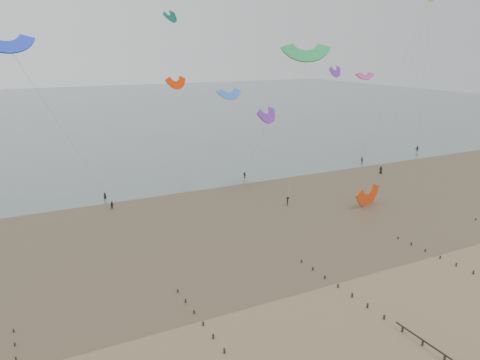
{
  "coord_description": "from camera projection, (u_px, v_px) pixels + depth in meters",
  "views": [
    {
      "loc": [
        -30.48,
        -36.52,
        28.4
      ],
      "look_at": [
        2.68,
        28.0,
        8.0
      ],
      "focal_mm": 35.0,
      "sensor_mm": 36.0,
      "label": 1
    }
  ],
  "objects": [
    {
      "name": "ground",
      "position": [
        333.0,
        312.0,
        52.37
      ],
      "size": [
        500.0,
        500.0,
        0.0
      ],
      "primitive_type": "plane",
      "color": "brown",
      "rests_on": "ground"
    },
    {
      "name": "sea_and_shore",
      "position": [
        188.0,
        221.0,
        80.03
      ],
      "size": [
        500.0,
        665.0,
        0.03
      ],
      "color": "#475654",
      "rests_on": "ground"
    },
    {
      "name": "kitesurfer_lead",
      "position": [
        105.0,
        196.0,
        90.54
      ],
      "size": [
        0.65,
        0.48,
        1.65
      ],
      "primitive_type": "imported",
      "rotation": [
        0.0,
        0.0,
        2.99
      ],
      "color": "black",
      "rests_on": "ground"
    },
    {
      "name": "kitesurfers",
      "position": [
        331.0,
        172.0,
        108.77
      ],
      "size": [
        90.02,
        24.34,
        1.76
      ],
      "color": "black",
      "rests_on": "ground"
    },
    {
      "name": "grounded_kite",
      "position": [
        368.0,
        205.0,
        88.29
      ],
      "size": [
        8.55,
        7.64,
        3.89
      ],
      "primitive_type": null,
      "rotation": [
        1.54,
        0.0,
        0.36
      ],
      "color": "red",
      "rests_on": "ground"
    },
    {
      "name": "kites_airborne",
      "position": [
        96.0,
        76.0,
        113.36
      ],
      "size": [
        244.08,
        107.88,
        43.33
      ],
      "color": "#FF3300",
      "rests_on": "ground"
    }
  ]
}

